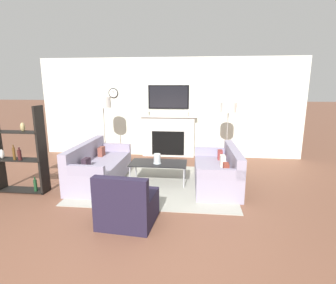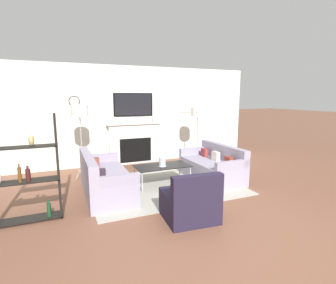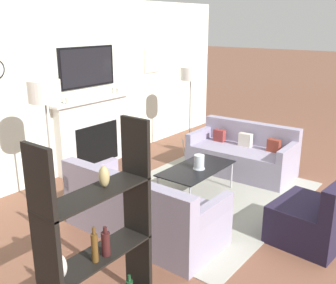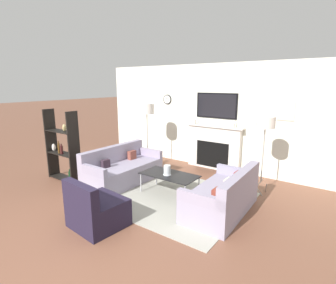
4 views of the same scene
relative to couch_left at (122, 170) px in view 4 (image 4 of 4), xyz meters
name	(u,v)px [view 4 (image 4 of 4)]	position (x,y,z in m)	size (l,w,h in m)	color
ground_plane	(62,255)	(1.23, -2.33, -0.29)	(60.00, 60.00, 0.00)	brown
fireplace_wall	(216,122)	(1.23, 2.21, 0.94)	(7.23, 0.28, 2.70)	white
area_rug	(166,195)	(1.23, 0.00, -0.28)	(3.06, 2.38, 0.01)	#A8A79A
couch_left	(122,170)	(0.00, 0.00, 0.00)	(0.83, 1.82, 0.81)	#988FA8
couch_right	(223,197)	(2.45, 0.00, -0.01)	(0.85, 1.64, 0.78)	#988FA8
armchair	(96,210)	(1.03, -1.59, -0.02)	(0.82, 0.79, 0.79)	#221C31
coffee_table	(169,176)	(1.24, 0.08, 0.11)	(1.15, 0.60, 0.42)	black
hurricane_candle	(167,171)	(1.23, 0.03, 0.22)	(0.16, 0.16, 0.20)	silver
floor_lamp_left	(147,110)	(-0.28, 1.22, 1.25)	(0.38, 0.38, 1.70)	#9E998E
floor_lamp_right	(266,124)	(2.73, 1.22, 1.15)	(0.36, 0.36, 1.59)	#9E998E
shelf_unit	(62,148)	(-1.24, -0.66, 0.47)	(0.93, 0.28, 1.63)	black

